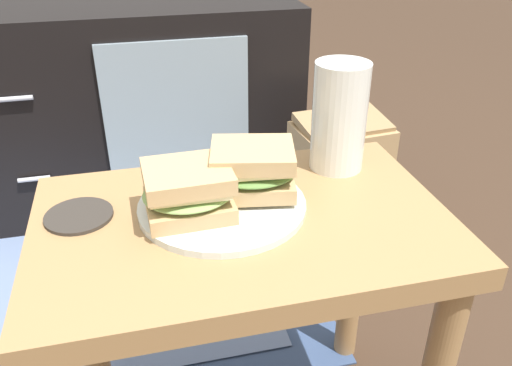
% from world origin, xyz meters
% --- Properties ---
extents(side_table, '(0.56, 0.36, 0.46)m').
position_xyz_m(side_table, '(0.00, 0.00, 0.37)').
color(side_table, '#A37A4C').
rests_on(side_table, ground).
extents(tv_cabinet, '(0.96, 0.46, 0.58)m').
position_xyz_m(tv_cabinet, '(-0.14, 0.95, 0.29)').
color(tv_cabinet, black).
rests_on(tv_cabinet, ground).
extents(area_rug, '(1.29, 0.79, 0.01)m').
position_xyz_m(area_rug, '(-0.39, 0.50, 0.00)').
color(area_rug, '#384C72').
rests_on(area_rug, ground).
extents(plate, '(0.23, 0.23, 0.01)m').
position_xyz_m(plate, '(-0.02, 0.03, 0.47)').
color(plate, silver).
rests_on(plate, side_table).
extents(sandwich_front, '(0.12, 0.11, 0.07)m').
position_xyz_m(sandwich_front, '(-0.07, 0.01, 0.50)').
color(sandwich_front, tan).
rests_on(sandwich_front, plate).
extents(sandwich_back, '(0.14, 0.12, 0.07)m').
position_xyz_m(sandwich_back, '(0.02, 0.04, 0.51)').
color(sandwich_back, tan).
rests_on(sandwich_back, plate).
extents(beer_glass, '(0.08, 0.08, 0.17)m').
position_xyz_m(beer_glass, '(0.18, 0.11, 0.54)').
color(beer_glass, silver).
rests_on(beer_glass, side_table).
extents(coaster, '(0.09, 0.09, 0.01)m').
position_xyz_m(coaster, '(-0.21, 0.05, 0.46)').
color(coaster, '#332D28').
rests_on(coaster, side_table).
extents(paper_bag, '(0.25, 0.18, 0.36)m').
position_xyz_m(paper_bag, '(0.37, 0.53, 0.17)').
color(paper_bag, tan).
rests_on(paper_bag, ground).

